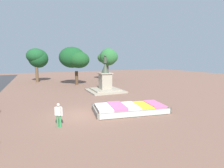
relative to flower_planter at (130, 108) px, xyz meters
name	(u,v)px	position (x,y,z in m)	size (l,w,h in m)	color
ground_plane	(82,115)	(-3.83, 0.68, -0.28)	(93.58, 93.58, 0.00)	brown
flower_planter	(130,108)	(0.00, 0.00, 0.00)	(6.37, 3.82, 0.65)	#38281C
statue_monument	(105,84)	(1.48, 9.22, 0.80)	(4.49, 4.49, 4.90)	gray
pedestrian_near_planter	(59,114)	(-5.79, -1.05, 0.63)	(0.48, 0.40, 1.58)	#338C4C
park_tree_far_left	(74,58)	(-1.01, 16.80, 4.17)	(4.72, 5.02, 6.27)	#4C3823
park_tree_behind_statue	(108,57)	(6.87, 21.23, 4.38)	(3.88, 4.13, 6.45)	brown
park_tree_far_right	(37,58)	(-6.49, 23.58, 4.30)	(3.86, 4.06, 6.27)	brown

